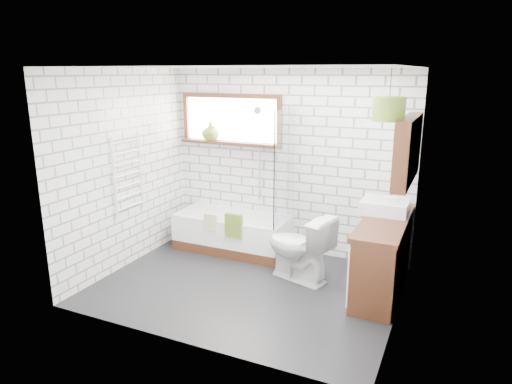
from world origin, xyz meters
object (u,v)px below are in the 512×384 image
at_px(vanity, 383,256).
at_px(basin, 385,206).
at_px(toilet, 299,247).
at_px(pendant, 389,109).
at_px(bathtub, 233,232).

height_order(vanity, basin, basin).
height_order(toilet, pendant, pendant).
relative_size(vanity, pendant, 4.63).
bearing_deg(toilet, pendant, 93.81).
height_order(bathtub, vanity, vanity).
distance_m(bathtub, basin, 2.19).
bearing_deg(bathtub, basin, -3.20).
relative_size(vanity, basin, 2.84).
bearing_deg(vanity, toilet, -173.85).
xyz_separation_m(bathtub, toilet, (1.16, -0.51, 0.16)).
bearing_deg(vanity, basin, 101.71).
distance_m(toilet, pendant, 1.95).
bearing_deg(toilet, bathtub, -98.10).
bearing_deg(pendant, vanity, 88.14).
xyz_separation_m(basin, pendant, (0.05, -0.60, 1.17)).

